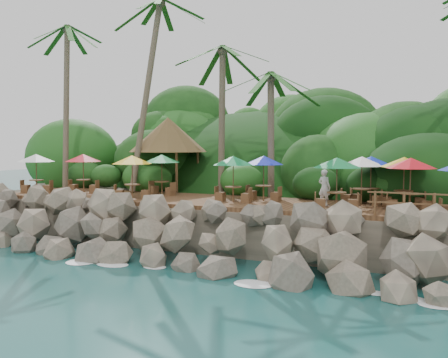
% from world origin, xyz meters
% --- Properties ---
extents(ground, '(140.00, 140.00, 0.00)m').
position_xyz_m(ground, '(0.00, 0.00, 0.00)').
color(ground, '#19514F').
rests_on(ground, ground).
extents(land_base, '(32.00, 25.20, 2.10)m').
position_xyz_m(land_base, '(0.00, 16.00, 1.05)').
color(land_base, gray).
rests_on(land_base, ground).
extents(jungle_hill, '(44.80, 28.00, 15.40)m').
position_xyz_m(jungle_hill, '(0.00, 23.50, 0.00)').
color(jungle_hill, '#143811').
rests_on(jungle_hill, ground).
extents(seawall, '(29.00, 4.00, 2.30)m').
position_xyz_m(seawall, '(0.00, 2.00, 1.15)').
color(seawall, gray).
rests_on(seawall, ground).
extents(terrace, '(26.00, 5.00, 0.20)m').
position_xyz_m(terrace, '(0.00, 6.00, 2.20)').
color(terrace, brown).
rests_on(terrace, land_base).
extents(jungle_foliage, '(44.00, 16.00, 12.00)m').
position_xyz_m(jungle_foliage, '(0.00, 15.00, 0.00)').
color(jungle_foliage, '#143811').
rests_on(jungle_foliage, ground).
extents(foam_line, '(25.20, 0.80, 0.06)m').
position_xyz_m(foam_line, '(0.00, 0.30, 0.03)').
color(foam_line, white).
rests_on(foam_line, ground).
extents(palms, '(30.69, 6.85, 12.92)m').
position_xyz_m(palms, '(1.05, 8.60, 11.90)').
color(palms, brown).
rests_on(palms, ground).
extents(palapa, '(4.92, 4.92, 4.60)m').
position_xyz_m(palapa, '(-5.69, 10.01, 5.79)').
color(palapa, brown).
rests_on(palapa, ground).
extents(dining_clusters, '(24.98, 5.31, 2.30)m').
position_xyz_m(dining_clusters, '(1.72, 5.97, 4.21)').
color(dining_clusters, brown).
rests_on(dining_clusters, terrace).
extents(waiter, '(0.73, 0.61, 1.70)m').
position_xyz_m(waiter, '(5.18, 5.96, 3.15)').
color(waiter, silver).
rests_on(waiter, terrace).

